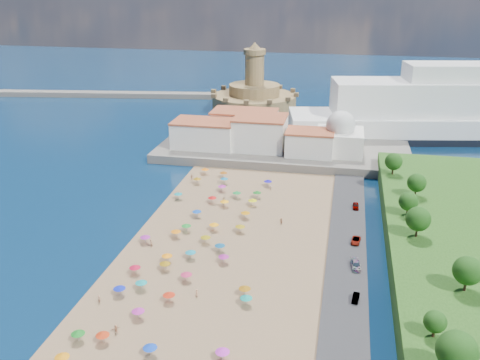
# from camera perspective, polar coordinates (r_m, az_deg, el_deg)

# --- Properties ---
(ground) EXTENTS (700.00, 700.00, 0.00)m
(ground) POSITION_cam_1_polar(r_m,az_deg,el_deg) (130.02, -3.95, -7.04)
(ground) COLOR #071938
(ground) RESTS_ON ground
(terrace) EXTENTS (90.00, 36.00, 3.00)m
(terrace) POSITION_cam_1_polar(r_m,az_deg,el_deg) (194.07, 4.57, 3.03)
(terrace) COLOR #59544C
(terrace) RESTS_ON ground
(jetty) EXTENTS (18.00, 70.00, 2.40)m
(jetty) POSITION_cam_1_polar(r_m,az_deg,el_deg) (230.65, 0.21, 5.92)
(jetty) COLOR #59544C
(jetty) RESTS_ON ground
(breakwater) EXTENTS (199.03, 34.77, 2.60)m
(breakwater) POSITION_cam_1_polar(r_m,az_deg,el_deg) (304.99, -16.62, 8.78)
(breakwater) COLOR #59544C
(breakwater) RESTS_ON ground
(waterfront_buildings) EXTENTS (57.00, 29.00, 11.00)m
(waterfront_buildings) POSITION_cam_1_polar(r_m,az_deg,el_deg) (194.72, 0.82, 5.12)
(waterfront_buildings) COLOR silver
(waterfront_buildings) RESTS_ON terrace
(domed_building) EXTENTS (16.00, 16.00, 15.00)m
(domed_building) POSITION_cam_1_polar(r_m,az_deg,el_deg) (188.78, 10.61, 4.60)
(domed_building) COLOR silver
(domed_building) RESTS_ON terrace
(fortress) EXTENTS (40.00, 40.00, 32.40)m
(fortress) POSITION_cam_1_polar(r_m,az_deg,el_deg) (258.05, 1.53, 8.78)
(fortress) COLOR #A38051
(fortress) RESTS_ON ground
(beach_parasols) EXTENTS (31.89, 117.68, 2.20)m
(beach_parasols) POSITION_cam_1_polar(r_m,az_deg,el_deg) (120.26, -5.99, -8.42)
(beach_parasols) COLOR gray
(beach_parasols) RESTS_ON beach
(beachgoers) EXTENTS (33.19, 92.11, 1.86)m
(beachgoers) POSITION_cam_1_polar(r_m,az_deg,el_deg) (128.79, -3.75, -6.75)
(beachgoers) COLOR tan
(beachgoers) RESTS_ON beach
(parked_cars) EXTENTS (2.65, 77.05, 1.44)m
(parked_cars) POSITION_cam_1_polar(r_m,az_deg,el_deg) (120.87, 12.24, -9.08)
(parked_cars) COLOR gray
(parked_cars) RESTS_ON promenade
(hillside_trees) EXTENTS (14.57, 106.80, 7.65)m
(hillside_trees) POSITION_cam_1_polar(r_m,az_deg,el_deg) (115.26, 19.45, -6.50)
(hillside_trees) COLOR #382314
(hillside_trees) RESTS_ON hillside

